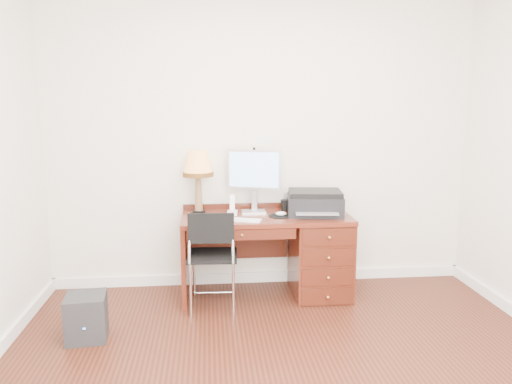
{
  "coord_description": "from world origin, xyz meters",
  "views": [
    {
      "loc": [
        -0.51,
        -2.93,
        1.75
      ],
      "look_at": [
        -0.11,
        1.2,
        1.0
      ],
      "focal_mm": 35.0,
      "sensor_mm": 36.0,
      "label": 1
    }
  ],
  "objects": [
    {
      "name": "ground",
      "position": [
        0.0,
        0.0,
        0.0
      ],
      "size": [
        4.0,
        4.0,
        0.0
      ],
      "primitive_type": "plane",
      "color": "#34140B",
      "rests_on": "ground"
    },
    {
      "name": "room_shell",
      "position": [
        0.0,
        0.63,
        0.05
      ],
      "size": [
        4.0,
        4.0,
        4.0
      ],
      "color": "silver",
      "rests_on": "ground"
    },
    {
      "name": "desk",
      "position": [
        0.32,
        1.4,
        0.41
      ],
      "size": [
        1.5,
        0.67,
        0.75
      ],
      "color": "#5A1F12",
      "rests_on": "ground"
    },
    {
      "name": "monitor",
      "position": [
        -0.1,
        1.56,
        1.11
      ],
      "size": [
        0.49,
        0.24,
        0.57
      ],
      "rotation": [
        0.0,
        0.0,
        -0.32
      ],
      "color": "silver",
      "rests_on": "desk"
    },
    {
      "name": "keyboard",
      "position": [
        -0.25,
        1.22,
        0.76
      ],
      "size": [
        0.38,
        0.22,
        0.01
      ],
      "primitive_type": "cube",
      "rotation": [
        0.0,
        0.0,
        -0.33
      ],
      "color": "white",
      "rests_on": "desk"
    },
    {
      "name": "mouse_pad",
      "position": [
        0.13,
        1.35,
        0.76
      ],
      "size": [
        0.22,
        0.22,
        0.04
      ],
      "color": "black",
      "rests_on": "desk"
    },
    {
      "name": "printer",
      "position": [
        0.44,
        1.41,
        0.86
      ],
      "size": [
        0.53,
        0.43,
        0.22
      ],
      "rotation": [
        0.0,
        0.0,
        -0.12
      ],
      "color": "black",
      "rests_on": "desk"
    },
    {
      "name": "leg_lamp",
      "position": [
        -0.6,
        1.57,
        1.17
      ],
      "size": [
        0.28,
        0.28,
        0.57
      ],
      "color": "black",
      "rests_on": "desk"
    },
    {
      "name": "phone",
      "position": [
        -0.3,
        1.44,
        0.8
      ],
      "size": [
        0.1,
        0.1,
        0.19
      ],
      "rotation": [
        0.0,
        0.0,
        -0.1
      ],
      "color": "white",
      "rests_on": "desk"
    },
    {
      "name": "pen_cup",
      "position": [
        0.2,
        1.57,
        0.8
      ],
      "size": [
        0.08,
        0.08,
        0.1
      ],
      "primitive_type": "cylinder",
      "color": "black",
      "rests_on": "desk"
    },
    {
      "name": "chair",
      "position": [
        -0.49,
        1.1,
        0.53
      ],
      "size": [
        0.43,
        0.44,
        0.88
      ],
      "rotation": [
        0.0,
        0.0,
        -0.05
      ],
      "color": "black",
      "rests_on": "ground"
    },
    {
      "name": "equipment_box",
      "position": [
        -1.43,
        0.67,
        0.17
      ],
      "size": [
        0.32,
        0.32,
        0.34
      ],
      "primitive_type": "cube",
      "rotation": [
        0.0,
        0.0,
        0.11
      ],
      "color": "black",
      "rests_on": "ground"
    }
  ]
}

